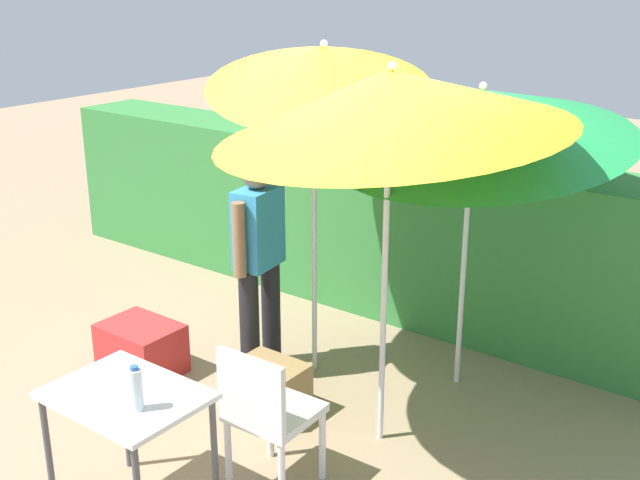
# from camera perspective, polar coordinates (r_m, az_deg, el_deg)

# --- Properties ---
(ground_plane) EXTENTS (24.00, 24.00, 0.00)m
(ground_plane) POSITION_cam_1_polar(r_m,az_deg,el_deg) (5.53, -1.91, -11.65)
(ground_plane) COLOR #9E8466
(hedge_row) EXTENTS (8.00, 0.70, 1.40)m
(hedge_row) POSITION_cam_1_polar(r_m,az_deg,el_deg) (6.61, 7.88, 0.17)
(hedge_row) COLOR #38843D
(hedge_row) RESTS_ON ground_plane
(umbrella_rainbow) EXTENTS (1.57, 1.53, 2.58)m
(umbrella_rainbow) POSITION_cam_1_polar(r_m,az_deg,el_deg) (5.31, -0.08, 12.17)
(umbrella_rainbow) COLOR silver
(umbrella_rainbow) RESTS_ON ground_plane
(umbrella_orange) EXTENTS (2.02, 2.04, 2.27)m
(umbrella_orange) POSITION_cam_1_polar(r_m,az_deg,el_deg) (5.23, 11.14, 8.65)
(umbrella_orange) COLOR silver
(umbrella_orange) RESTS_ON ground_plane
(umbrella_yellow) EXTENTS (2.03, 2.02, 2.44)m
(umbrella_yellow) POSITION_cam_1_polar(r_m,az_deg,el_deg) (4.41, 5.05, 9.75)
(umbrella_yellow) COLOR silver
(umbrella_yellow) RESTS_ON ground_plane
(person_vendor) EXTENTS (0.27, 0.56, 1.88)m
(person_vendor) POSITION_cam_1_polar(r_m,az_deg,el_deg) (5.60, -4.39, -0.72)
(person_vendor) COLOR black
(person_vendor) RESTS_ON ground_plane
(chair_plastic) EXTENTS (0.45, 0.45, 0.89)m
(chair_plastic) POSITION_cam_1_polar(r_m,az_deg,el_deg) (4.50, -3.82, -12.02)
(chair_plastic) COLOR silver
(chair_plastic) RESTS_ON ground_plane
(cooler_box) EXTENTS (0.56, 0.42, 0.37)m
(cooler_box) POSITION_cam_1_polar(r_m,az_deg,el_deg) (6.00, -12.60, -7.53)
(cooler_box) COLOR red
(cooler_box) RESTS_ON ground_plane
(crate_cardboard) EXTENTS (0.46, 0.39, 0.34)m
(crate_cardboard) POSITION_cam_1_polar(r_m,az_deg,el_deg) (5.38, -3.71, -10.56)
(crate_cardboard) COLOR #9E7A4C
(crate_cardboard) RESTS_ON ground_plane
(folding_table) EXTENTS (0.80, 0.60, 0.74)m
(folding_table) POSITION_cam_1_polar(r_m,az_deg,el_deg) (4.36, -13.58, -11.55)
(folding_table) COLOR #4C4C51
(folding_table) RESTS_ON ground_plane
(bottle_water) EXTENTS (0.07, 0.07, 0.24)m
(bottle_water) POSITION_cam_1_polar(r_m,az_deg,el_deg) (4.10, -12.98, -10.31)
(bottle_water) COLOR silver
(bottle_water) RESTS_ON folding_table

